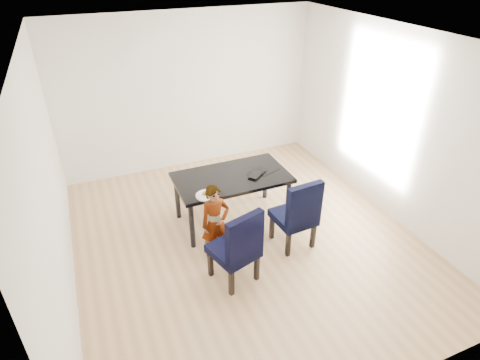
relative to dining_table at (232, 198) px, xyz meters
name	(u,v)px	position (x,y,z in m)	size (l,w,h in m)	color
floor	(246,239)	(0.00, -0.50, -0.38)	(4.50, 5.00, 0.01)	tan
ceiling	(247,38)	(0.00, -0.50, 2.33)	(4.50, 5.00, 0.01)	white
wall_back	(188,93)	(0.00, 2.00, 0.98)	(4.50, 0.01, 2.70)	white
wall_front	(382,294)	(0.00, -3.00, 0.98)	(4.50, 0.01, 2.70)	white
wall_left	(48,190)	(-2.25, -0.50, 0.98)	(0.01, 5.00, 2.70)	silver
wall_right	(392,125)	(2.25, -0.50, 0.98)	(0.01, 5.00, 2.70)	white
dining_table	(232,198)	(0.00, 0.00, 0.00)	(1.60, 0.90, 0.75)	black
chair_left	(233,244)	(-0.43, -1.12, 0.14)	(0.49, 0.51, 1.03)	black
chair_right	(294,211)	(0.56, -0.81, 0.14)	(0.50, 0.52, 1.04)	black
child	(215,223)	(-0.49, -0.65, 0.15)	(0.38, 0.25, 1.05)	orange
plate	(207,195)	(-0.49, -0.35, 0.38)	(0.29, 0.29, 0.02)	white
sandwich	(207,193)	(-0.48, -0.35, 0.42)	(0.15, 0.07, 0.06)	#AF673E
laptop	(254,172)	(0.32, -0.05, 0.39)	(0.35, 0.22, 0.03)	black
cable_tangle	(261,175)	(0.39, -0.15, 0.38)	(0.16, 0.16, 0.01)	black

